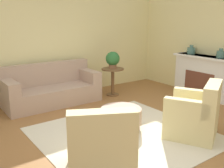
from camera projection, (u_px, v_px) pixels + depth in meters
ground_plane at (124, 135)px, 4.38m from camera, size 16.00×16.00×0.00m
wall_back at (50, 39)px, 6.27m from camera, size 9.60×0.12×2.80m
rug at (124, 135)px, 4.37m from camera, size 2.66×2.59×0.01m
couch at (52, 90)px, 5.93m from camera, size 2.10×0.85×0.90m
armchair_left at (101, 148)px, 3.22m from camera, size 1.05×1.04×0.92m
armchair_right at (195, 115)px, 4.27m from camera, size 1.05×1.04×0.92m
ottoman_table at (121, 116)px, 4.53m from camera, size 0.71×0.71×0.39m
side_table at (113, 77)px, 6.52m from camera, size 0.55×0.55×0.69m
fireplace at (204, 75)px, 6.39m from camera, size 0.44×1.58×1.01m
vase_mantel_near at (191, 50)px, 6.56m from camera, size 0.20×0.20×0.22m
vase_mantel_far at (221, 54)px, 5.93m from camera, size 0.19×0.19×0.22m
potted_plant_on_side_table at (113, 59)px, 6.41m from camera, size 0.34×0.34×0.42m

